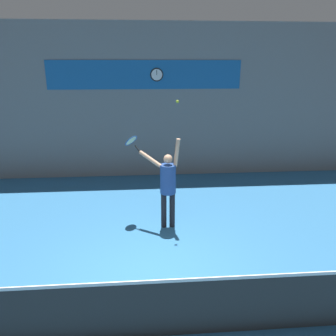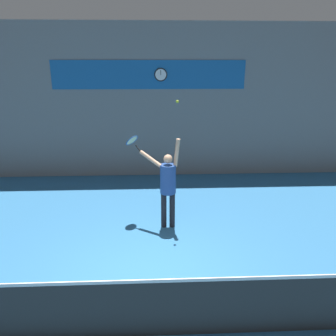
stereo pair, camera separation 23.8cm
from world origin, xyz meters
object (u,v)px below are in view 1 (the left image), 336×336
(scoreboard_clock, at_px, (157,75))
(tennis_player, at_px, (168,183))
(tennis_racket, at_px, (132,141))
(tennis_ball, at_px, (177,102))

(scoreboard_clock, relative_size, tennis_player, 0.19)
(tennis_player, height_order, tennis_racket, tennis_player)
(tennis_player, bearing_deg, tennis_racket, 146.92)
(tennis_racket, bearing_deg, scoreboard_clock, 76.92)
(scoreboard_clock, distance_m, tennis_player, 4.43)
(tennis_racket, bearing_deg, tennis_ball, -29.74)
(scoreboard_clock, bearing_deg, tennis_ball, -86.16)
(scoreboard_clock, relative_size, tennis_ball, 6.49)
(tennis_player, bearing_deg, scoreboard_clock, 90.83)
(tennis_player, bearing_deg, tennis_ball, -14.15)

